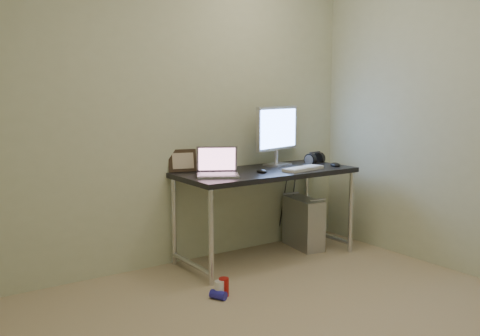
# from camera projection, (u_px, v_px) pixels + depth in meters

# --- Properties ---
(wall_back) EXTENTS (3.50, 0.02, 2.50)m
(wall_back) POSITION_uv_depth(u_px,v_px,m) (168.00, 110.00, 4.20)
(wall_back) COLOR beige
(wall_back) RESTS_ON ground
(desk) EXTENTS (1.50, 0.66, 0.75)m
(desk) POSITION_uv_depth(u_px,v_px,m) (266.00, 180.00, 4.42)
(desk) COLOR black
(desk) RESTS_ON ground
(tower_computer) EXTENTS (0.25, 0.45, 0.48)m
(tower_computer) POSITION_uv_depth(u_px,v_px,m) (303.00, 223.00, 4.79)
(tower_computer) COLOR #B6B6BB
(tower_computer) RESTS_ON ground
(cable_a) EXTENTS (0.01, 0.16, 0.69)m
(cable_a) POSITION_uv_depth(u_px,v_px,m) (284.00, 200.00, 4.91)
(cable_a) COLOR black
(cable_a) RESTS_ON ground
(cable_b) EXTENTS (0.02, 0.11, 0.71)m
(cable_b) POSITION_uv_depth(u_px,v_px,m) (292.00, 202.00, 4.95)
(cable_b) COLOR black
(cable_b) RESTS_ON ground
(can_red) EXTENTS (0.08, 0.08, 0.13)m
(can_red) POSITION_uv_depth(u_px,v_px,m) (224.00, 287.00, 3.66)
(can_red) COLOR #AE1410
(can_red) RESTS_ON ground
(can_white) EXTENTS (0.08, 0.08, 0.12)m
(can_white) POSITION_uv_depth(u_px,v_px,m) (219.00, 289.00, 3.63)
(can_white) COLOR silver
(can_white) RESTS_ON ground
(can_blue) EXTENTS (0.10, 0.13, 0.06)m
(can_blue) POSITION_uv_depth(u_px,v_px,m) (218.00, 295.00, 3.61)
(can_blue) COLOR #2521A7
(can_blue) RESTS_ON ground
(laptop) EXTENTS (0.41, 0.38, 0.22)m
(laptop) POSITION_uv_depth(u_px,v_px,m) (217.00, 169.00, 4.11)
(laptop) COLOR silver
(laptop) RESTS_ON desk
(monitor) EXTENTS (0.54, 0.21, 0.51)m
(monitor) POSITION_uv_depth(u_px,v_px,m) (277.00, 131.00, 4.64)
(monitor) COLOR silver
(monitor) RESTS_ON desk
(keyboard) EXTENTS (0.41, 0.20, 0.02)m
(keyboard) POSITION_uv_depth(u_px,v_px,m) (303.00, 169.00, 4.41)
(keyboard) COLOR silver
(keyboard) RESTS_ON desk
(mouse_right) EXTENTS (0.11, 0.14, 0.04)m
(mouse_right) POSITION_uv_depth(u_px,v_px,m) (335.00, 164.00, 4.62)
(mouse_right) COLOR black
(mouse_right) RESTS_ON desk
(mouse_left) EXTENTS (0.07, 0.11, 0.04)m
(mouse_left) POSITION_uv_depth(u_px,v_px,m) (262.00, 170.00, 4.26)
(mouse_left) COLOR black
(mouse_left) RESTS_ON desk
(headphones) EXTENTS (0.20, 0.12, 0.12)m
(headphones) POSITION_uv_depth(u_px,v_px,m) (315.00, 159.00, 4.86)
(headphones) COLOR black
(headphones) RESTS_ON desk
(picture_frame) EXTENTS (0.24, 0.12, 0.18)m
(picture_frame) POSITION_uv_depth(u_px,v_px,m) (182.00, 161.00, 4.29)
(picture_frame) COLOR black
(picture_frame) RESTS_ON desk
(webcam) EXTENTS (0.05, 0.04, 0.11)m
(webcam) POSITION_uv_depth(u_px,v_px,m) (207.00, 160.00, 4.39)
(webcam) COLOR silver
(webcam) RESTS_ON desk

